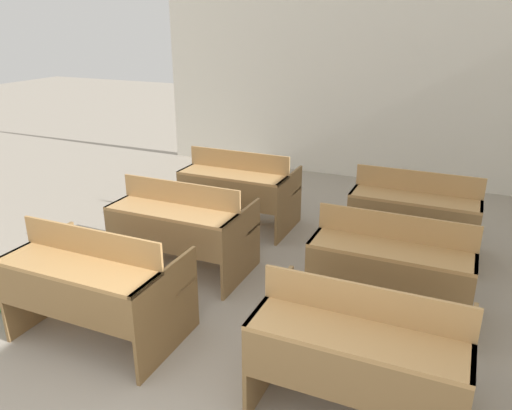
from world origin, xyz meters
TOP-DOWN VIEW (x-y plane):
  - wall_back at (0.00, 6.17)m, footprint 6.96×0.06m
  - bench_front_left at (-1.09, 1.23)m, footprint 1.24×0.81m
  - bench_front_right at (0.92, 1.23)m, footprint 1.24×0.81m
  - bench_second_left at (-1.06, 2.43)m, footprint 1.24×0.81m
  - bench_second_right at (0.91, 2.42)m, footprint 1.24×0.81m
  - bench_third_left at (-1.05, 3.67)m, footprint 1.24×0.81m
  - bench_third_right at (0.93, 3.69)m, footprint 1.24×0.81m
  - schoolbag at (-2.01, 1.26)m, footprint 0.33×0.27m

SIDE VIEW (x-z plane):
  - schoolbag at x=-2.01m, z-range 0.00..0.32m
  - bench_front_left at x=-1.09m, z-range 0.02..0.94m
  - bench_front_right at x=0.92m, z-range 0.02..0.94m
  - bench_second_left at x=-1.06m, z-range 0.02..0.94m
  - bench_second_right at x=0.91m, z-range 0.02..0.94m
  - bench_third_left at x=-1.05m, z-range 0.02..0.94m
  - bench_third_right at x=0.93m, z-range 0.02..0.94m
  - wall_back at x=0.00m, z-range 0.00..3.04m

